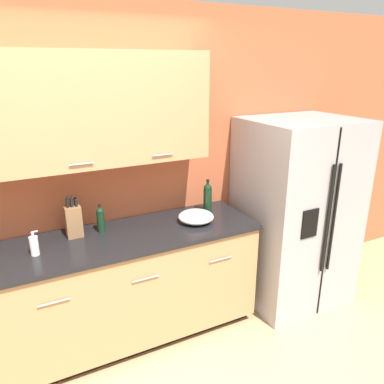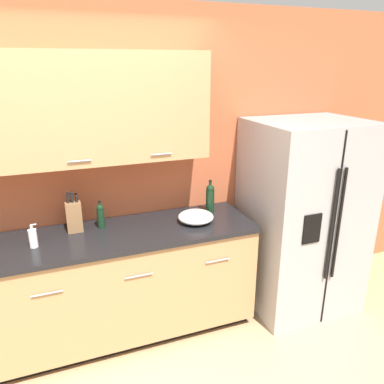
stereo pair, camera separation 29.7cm
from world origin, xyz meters
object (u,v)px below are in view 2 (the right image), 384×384
object	(u,v)px
wine_bottle	(210,198)
mixing_bowl	(196,217)
refrigerator	(302,216)
knife_block	(74,216)
oil_bottle	(101,215)
soap_dispenser	(33,238)

from	to	relation	value
wine_bottle	mixing_bowl	size ratio (longest dim) A/B	1.01
refrigerator	knife_block	distance (m)	1.95
knife_block	wine_bottle	size ratio (longest dim) A/B	1.11
knife_block	mixing_bowl	xyz separation A→B (m)	(0.93, -0.17, -0.08)
wine_bottle	mixing_bowl	distance (m)	0.26
oil_bottle	mixing_bowl	bearing A→B (deg)	-12.31
oil_bottle	knife_block	bearing A→B (deg)	176.76
wine_bottle	mixing_bowl	bearing A→B (deg)	-141.63
oil_bottle	soap_dispenser	bearing A→B (deg)	-161.04
knife_block	oil_bottle	bearing A→B (deg)	-3.24
knife_block	soap_dispenser	bearing A→B (deg)	-148.51
oil_bottle	refrigerator	bearing A→B (deg)	-7.24
soap_dispenser	wine_bottle	bearing A→B (deg)	6.37
refrigerator	mixing_bowl	world-z (taller)	refrigerator
refrigerator	oil_bottle	size ratio (longest dim) A/B	7.67
refrigerator	oil_bottle	world-z (taller)	refrigerator
knife_block	soap_dispenser	xyz separation A→B (m)	(-0.29, -0.18, -0.06)
wine_bottle	refrigerator	bearing A→B (deg)	-14.51
refrigerator	wine_bottle	world-z (taller)	refrigerator
wine_bottle	soap_dispenser	distance (m)	1.42
soap_dispenser	oil_bottle	xyz separation A→B (m)	(0.49, 0.17, 0.03)
knife_block	wine_bottle	world-z (taller)	knife_block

